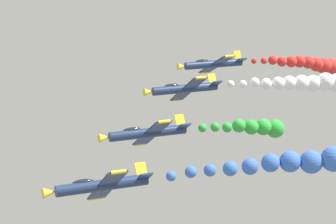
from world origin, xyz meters
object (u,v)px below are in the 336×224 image
object	(u,v)px
airplane_lead	(101,185)
airplane_right_inner	(184,89)
airplane_left_outer	(213,64)
airplane_left_inner	(146,133)

from	to	relation	value
airplane_lead	airplane_right_inner	size ratio (longest dim) A/B	1.00
airplane_lead	airplane_left_outer	xyz separation A→B (m)	(31.59, -26.60, 4.26)
airplane_right_inner	airplane_left_outer	size ratio (longest dim) A/B	1.00
airplane_left_inner	airplane_right_inner	distance (m)	14.88
airplane_left_inner	airplane_left_outer	world-z (taller)	airplane_left_outer
airplane_lead	airplane_left_inner	size ratio (longest dim) A/B	1.00
airplane_left_outer	airplane_left_inner	bearing A→B (deg)	139.27
airplane_left_inner	airplane_left_outer	bearing A→B (deg)	-40.73
airplane_lead	airplane_right_inner	distance (m)	28.57
airplane_lead	airplane_right_inner	xyz separation A→B (m)	(22.00, -17.93, 3.27)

